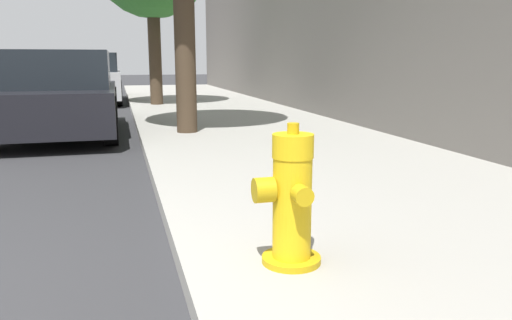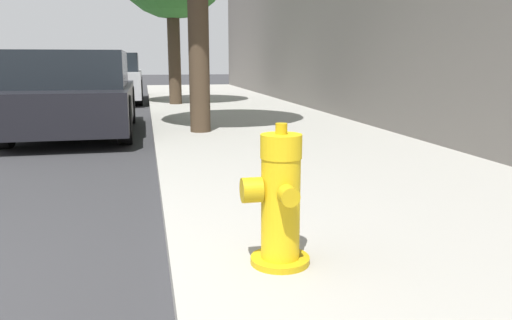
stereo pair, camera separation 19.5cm
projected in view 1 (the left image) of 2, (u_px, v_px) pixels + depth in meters
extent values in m
cube|color=#99968E|center=(495.00, 261.00, 2.92)|extent=(3.59, 40.00, 0.13)
cylinder|color=#C39C11|center=(291.00, 259.00, 2.73)|extent=(0.32, 0.32, 0.04)
cylinder|color=yellow|center=(292.00, 208.00, 2.68)|extent=(0.21, 0.21, 0.55)
cylinder|color=yellow|center=(293.00, 146.00, 2.61)|extent=(0.22, 0.22, 0.13)
cylinder|color=#C39C11|center=(293.00, 128.00, 2.59)|extent=(0.06, 0.06, 0.06)
cylinder|color=#C39C11|center=(302.00, 195.00, 2.51)|extent=(0.10, 0.09, 0.10)
cylinder|color=#C39C11|center=(283.00, 182.00, 2.80)|extent=(0.10, 0.09, 0.10)
cylinder|color=#C39C11|center=(264.00, 190.00, 2.61)|extent=(0.11, 0.13, 0.13)
cube|color=black|center=(58.00, 105.00, 8.11)|extent=(1.80, 4.03, 0.60)
cube|color=black|center=(54.00, 69.00, 7.85)|extent=(1.66, 2.21, 0.56)
cylinder|color=black|center=(18.00, 108.00, 9.11)|extent=(0.20, 0.72, 0.72)
cylinder|color=black|center=(112.00, 106.00, 9.54)|extent=(0.20, 0.72, 0.72)
cylinder|color=black|center=(110.00, 121.00, 7.18)|extent=(0.20, 0.72, 0.72)
cube|color=#B7B7BC|center=(90.00, 84.00, 14.24)|extent=(1.66, 4.11, 0.71)
cube|color=black|center=(89.00, 62.00, 13.97)|extent=(1.53, 2.26, 0.51)
cylinder|color=black|center=(67.00, 89.00, 15.29)|extent=(0.20, 0.69, 0.69)
cylinder|color=black|center=(118.00, 88.00, 15.68)|extent=(0.20, 0.69, 0.69)
cylinder|color=black|center=(58.00, 94.00, 12.88)|extent=(0.20, 0.69, 0.69)
cylinder|color=black|center=(118.00, 93.00, 13.27)|extent=(0.20, 0.69, 0.69)
cylinder|color=#423323|center=(184.00, 28.00, 7.36)|extent=(0.31, 0.31, 3.10)
cylinder|color=#423323|center=(155.00, 52.00, 12.16)|extent=(0.31, 0.31, 2.56)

